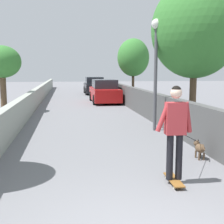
{
  "coord_description": "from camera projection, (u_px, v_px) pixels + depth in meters",
  "views": [
    {
      "loc": [
        -3.27,
        0.95,
        2.18
      ],
      "look_at": [
        5.13,
        -0.32,
        1.0
      ],
      "focal_mm": 48.73,
      "sensor_mm": 36.0,
      "label": 1
    }
  ],
  "objects": [
    {
      "name": "ground_plane",
      "position": [
        83.0,
        108.0,
        17.35
      ],
      "size": [
        80.0,
        80.0,
        0.0
      ],
      "primitive_type": "plane",
      "color": "slate"
    },
    {
      "name": "wall_left",
      "position": [
        29.0,
        104.0,
        14.91
      ],
      "size": [
        48.0,
        0.3,
        1.05
      ],
      "primitive_type": "cube",
      "color": "#999E93",
      "rests_on": "ground"
    },
    {
      "name": "fence_right",
      "position": [
        139.0,
        100.0,
        15.72
      ],
      "size": [
        48.0,
        0.3,
        1.22
      ],
      "primitive_type": "cube",
      "color": "#4C4C4C",
      "rests_on": "ground"
    },
    {
      "name": "tree_right_near",
      "position": [
        195.0,
        30.0,
        11.04
      ],
      "size": [
        3.19,
        3.19,
        5.39
      ],
      "color": "brown",
      "rests_on": "ground"
    },
    {
      "name": "tree_left_mid",
      "position": [
        2.0,
        63.0,
        15.41
      ],
      "size": [
        1.92,
        1.92,
        3.41
      ],
      "color": "brown",
      "rests_on": "ground"
    },
    {
      "name": "tree_right_distant",
      "position": [
        133.0,
        58.0,
        22.42
      ],
      "size": [
        2.35,
        2.35,
        4.47
      ],
      "color": "#473523",
      "rests_on": "ground"
    },
    {
      "name": "lamp_post",
      "position": [
        156.0,
        54.0,
        10.68
      ],
      "size": [
        0.36,
        0.36,
        3.94
      ],
      "color": "#4C4C51",
      "rests_on": "ground"
    },
    {
      "name": "skateboard",
      "position": [
        174.0,
        180.0,
        5.88
      ],
      "size": [
        0.81,
        0.24,
        0.08
      ],
      "color": "brown",
      "rests_on": "ground"
    },
    {
      "name": "person_skateboarder",
      "position": [
        175.0,
        125.0,
        5.73
      ],
      "size": [
        0.24,
        0.71,
        1.81
      ],
      "color": "black",
      "rests_on": "skateboard"
    },
    {
      "name": "dog",
      "position": [
        199.0,
        148.0,
        7.49
      ],
      "size": [
        1.78,
        1.33,
        1.06
      ],
      "color": "brown",
      "rests_on": "ground"
    },
    {
      "name": "car_near",
      "position": [
        105.0,
        92.0,
        20.43
      ],
      "size": [
        4.32,
        1.8,
        1.54
      ],
      "color": "#B71414",
      "rests_on": "ground"
    },
    {
      "name": "car_far",
      "position": [
        94.0,
        86.0,
        27.72
      ],
      "size": [
        3.89,
        1.8,
        1.54
      ],
      "color": "black",
      "rests_on": "ground"
    }
  ]
}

